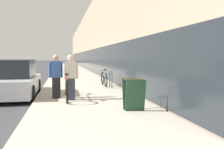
{
  "coord_description": "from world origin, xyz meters",
  "views": [
    {
      "loc": [
        4.92,
        -6.38,
        1.62
      ],
      "look_at": [
        8.43,
        11.27,
        0.35
      ],
      "focal_mm": 40.0,
      "sensor_mm": 36.0,
      "label": 1
    }
  ],
  "objects": [
    {
      "name": "sandwich_board_sign",
      "position": [
        6.88,
        0.35,
        0.57
      ],
      "size": [
        0.56,
        0.56,
        0.9
      ],
      "color": "#23472D",
      "rests_on": "sidewalk_slab"
    },
    {
      "name": "sidewalk_slab",
      "position": [
        5.83,
        21.0,
        0.06
      ],
      "size": [
        3.79,
        70.0,
        0.12
      ],
      "color": "#B2AA99",
      "rests_on": "ground"
    },
    {
      "name": "tandem_bicycle",
      "position": [
        5.05,
        2.74,
        0.52
      ],
      "size": [
        0.52,
        2.76,
        0.96
      ],
      "color": "black",
      "rests_on": "sidewalk_slab"
    },
    {
      "name": "cruiser_bike_nearest",
      "position": [
        7.05,
        6.44,
        0.49
      ],
      "size": [
        0.52,
        1.79,
        0.89
      ],
      "color": "black",
      "rests_on": "sidewalk_slab"
    },
    {
      "name": "storefront_facade",
      "position": [
        12.76,
        29.0,
        3.47
      ],
      "size": [
        10.01,
        70.0,
        6.96
      ],
      "color": "gray",
      "rests_on": "ground"
    },
    {
      "name": "person_rider",
      "position": [
        5.19,
        2.39,
        0.91
      ],
      "size": [
        0.54,
        0.21,
        1.58
      ],
      "color": "#33384C",
      "rests_on": "sidewalk_slab"
    },
    {
      "name": "bike_rack_hoop",
      "position": [
        7.22,
        5.5,
        0.63
      ],
      "size": [
        0.05,
        0.6,
        0.84
      ],
      "color": "#4C4C51",
      "rests_on": "sidewalk_slab"
    },
    {
      "name": "parked_sedan_curbside",
      "position": [
        2.92,
        4.26,
        0.68
      ],
      "size": [
        1.99,
        4.19,
        1.57
      ],
      "color": "silver",
      "rests_on": "ground"
    },
    {
      "name": "person_bystander",
      "position": [
        4.69,
        2.89,
        0.92
      ],
      "size": [
        0.54,
        0.21,
        1.59
      ],
      "color": "black",
      "rests_on": "sidewalk_slab"
    }
  ]
}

